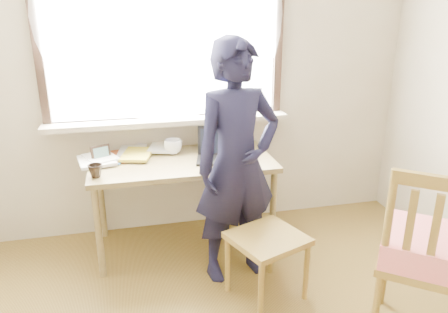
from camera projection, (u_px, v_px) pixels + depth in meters
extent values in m
cube|color=#B5AA91|center=(192.00, 69.00, 3.34)|extent=(3.50, 0.02, 2.60)
cube|color=white|center=(164.00, 29.00, 3.18)|extent=(1.70, 0.01, 1.30)
cube|color=black|center=(168.00, 120.00, 3.40)|extent=(1.82, 0.06, 0.06)
cube|color=black|center=(35.00, 31.00, 2.98)|extent=(0.06, 0.06, 1.30)
cube|color=black|center=(278.00, 28.00, 3.36)|extent=(0.06, 0.06, 1.30)
cube|color=#B5AA91|center=(169.00, 121.00, 3.33)|extent=(1.85, 0.20, 0.04)
cube|color=white|center=(164.00, 15.00, 3.08)|extent=(1.95, 0.02, 1.65)
cube|color=brown|center=(182.00, 162.00, 3.18)|extent=(1.32, 0.66, 0.04)
cylinder|color=brown|center=(99.00, 233.00, 2.91)|extent=(0.05, 0.05, 0.67)
cylinder|color=brown|center=(101.00, 198.00, 3.43)|extent=(0.05, 0.05, 0.67)
cylinder|color=brown|center=(273.00, 214.00, 3.17)|extent=(0.05, 0.05, 0.67)
cylinder|color=brown|center=(251.00, 184.00, 3.69)|extent=(0.05, 0.05, 0.67)
cube|color=black|center=(220.00, 160.00, 3.15)|extent=(0.37, 0.30, 0.02)
cube|color=black|center=(220.00, 141.00, 3.23)|extent=(0.33, 0.14, 0.22)
cube|color=black|center=(220.00, 141.00, 3.23)|extent=(0.29, 0.12, 0.18)
cube|color=black|center=(220.00, 160.00, 3.14)|extent=(0.31, 0.20, 0.00)
imported|color=white|center=(173.00, 146.00, 3.29)|extent=(0.18, 0.18, 0.11)
imported|color=black|center=(95.00, 171.00, 2.85)|extent=(0.10, 0.10, 0.09)
ellipsoid|color=black|center=(252.00, 157.00, 3.18)|extent=(0.09, 0.06, 0.03)
cube|color=#903C1A|center=(108.00, 158.00, 3.19)|extent=(0.31, 0.33, 0.01)
cube|color=white|center=(112.00, 157.00, 3.20)|extent=(0.33, 0.30, 0.01)
cube|color=white|center=(93.00, 155.00, 3.24)|extent=(0.32, 0.34, 0.01)
cube|color=gold|center=(115.00, 157.00, 3.17)|extent=(0.33, 0.33, 0.02)
cube|color=white|center=(162.00, 154.00, 3.24)|extent=(0.27, 0.33, 0.01)
cube|color=white|center=(115.00, 150.00, 3.31)|extent=(0.34, 0.33, 0.01)
imported|color=white|center=(119.00, 151.00, 3.31)|extent=(0.24, 0.30, 0.03)
imported|color=white|center=(226.00, 144.00, 3.49)|extent=(0.26, 0.31, 0.02)
cube|color=black|center=(101.00, 154.00, 3.12)|extent=(0.13, 0.07, 0.11)
cube|color=#346F31|center=(101.00, 154.00, 3.12)|extent=(0.10, 0.05, 0.08)
cube|color=olive|center=(267.00, 239.00, 2.70)|extent=(0.54, 0.53, 0.04)
cylinder|color=olive|center=(261.00, 292.00, 2.54)|extent=(0.03, 0.03, 0.39)
cylinder|color=olive|center=(227.00, 265.00, 2.81)|extent=(0.03, 0.03, 0.39)
cylinder|color=olive|center=(306.00, 272.00, 2.73)|extent=(0.03, 0.03, 0.39)
cylinder|color=olive|center=(271.00, 248.00, 3.00)|extent=(0.03, 0.03, 0.39)
cube|color=olive|center=(427.00, 262.00, 2.34)|extent=(0.67, 0.67, 0.04)
cylinder|color=olive|center=(385.00, 272.00, 2.68)|extent=(0.04, 0.04, 0.45)
cylinder|color=olive|center=(376.00, 311.00, 2.35)|extent=(0.04, 0.04, 0.45)
cylinder|color=olive|center=(388.00, 221.00, 2.15)|extent=(0.04, 0.04, 0.55)
cube|color=olive|center=(444.00, 183.00, 1.98)|extent=(0.37, 0.31, 0.07)
cube|color=olive|center=(434.00, 237.00, 2.08)|extent=(0.04, 0.04, 0.44)
cube|color=olive|center=(409.00, 232.00, 2.12)|extent=(0.04, 0.04, 0.44)
cube|color=red|center=(430.00, 247.00, 2.31)|extent=(0.65, 0.65, 0.14)
imported|color=black|center=(237.00, 164.00, 2.82)|extent=(0.65, 0.50, 1.61)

